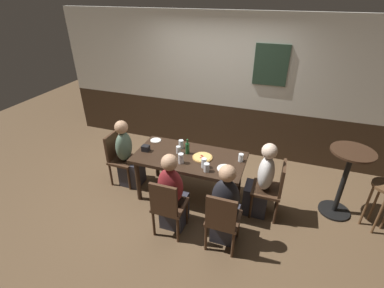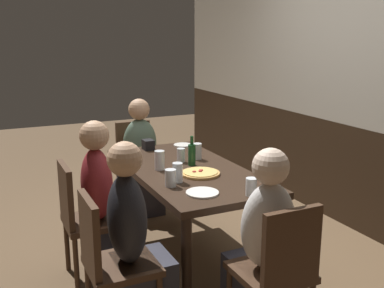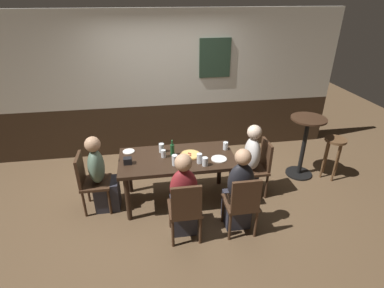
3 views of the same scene
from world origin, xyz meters
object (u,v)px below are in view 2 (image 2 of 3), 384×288
Objects in this scene: person_mid_near at (104,211)px; beer_glass_tall at (160,162)px; pint_glass_pale at (178,174)px; chair_head_west at (137,160)px; chair_mid_near at (82,215)px; highball_clear at (171,179)px; condiment_caddy at (148,145)px; person_right_near at (135,252)px; tumbler_water at (197,152)px; dining_table at (187,179)px; chair_right_near at (109,258)px; beer_bottle_green at (192,154)px; plate_white_large at (202,193)px; pint_glass_amber at (181,156)px; pizza at (200,173)px; chair_head_east at (279,268)px; plate_white_small at (183,145)px; person_head_east at (262,256)px; person_head_west at (142,165)px; beer_glass_half at (251,188)px.

beer_glass_tall is at bearing 96.54° from person_mid_near.
chair_head_west is at bearing 172.50° from pint_glass_pale.
chair_mid_near is at bearing -90.00° from person_mid_near.
condiment_caddy is at bearing 168.42° from highball_clear.
person_right_near reaches higher than chair_mid_near.
dining_table is at bearing -43.23° from tumbler_water.
person_mid_near is at bearing -76.61° from tumbler_water.
beer_bottle_green reaches higher than chair_right_near.
pint_glass_pale is 0.65× the size of plate_white_large.
pint_glass_amber is at bearing -164.51° from beer_bottle_green.
pizza is at bearing -22.83° from tumbler_water.
chair_head_east reaches higher than plate_white_large.
chair_mid_near is at bearing -130.18° from plate_white_large.
chair_head_west is 0.75× the size of person_mid_near.
highball_clear is 0.70× the size of plate_white_small.
pint_glass_amber is at bearing 136.40° from chair_right_near.
pizza is at bearing 178.44° from person_head_east.
person_head_east reaches higher than condiment_caddy.
chair_head_east is at bearing 33.83° from chair_mid_near.
pint_glass_amber is at bearing 178.34° from person_head_east.
chair_head_east reaches higher than tumbler_water.
person_right_near is (1.78, -0.66, 0.01)m from person_head_west.
chair_head_east is at bearing 0.00° from chair_head_west.
pint_glass_amber is 1.02× the size of condiment_caddy.
beer_glass_tall reaches higher than pizza.
person_mid_near reaches higher than condiment_caddy.
chair_head_east is at bearing 2.05° from condiment_caddy.
person_head_east reaches higher than chair_mid_near.
person_right_near reaches higher than person_head_west.
chair_right_near reaches higher than tumbler_water.
beer_glass_half is 0.79m from beer_bottle_green.
chair_head_east is at bearing 52.24° from person_right_near.
beer_bottle_green is (-0.06, 0.07, 0.18)m from dining_table.
dining_table is at bearing -21.91° from plate_white_small.
chair_mid_near reaches higher than condiment_caddy.
person_head_west is at bearing 171.61° from pint_glass_pale.
person_head_east is 1.77m from condiment_caddy.
chair_right_near is at bearing -49.25° from beer_bottle_green.
person_head_west is 1.26m from person_mid_near.
pint_glass_amber reaches higher than condiment_caddy.
person_mid_near is at bearing -105.79° from pizza.
condiment_caddy is (-1.25, 0.08, 0.04)m from plate_white_large.
person_right_near is at bearing -18.82° from chair_head_west.
plate_white_large is at bearing 10.27° from pint_glass_pale.
beer_bottle_green is 0.67m from plate_white_large.
chair_head_east is 0.84m from person_right_near.
chair_right_near and chair_mid_near have the same top height.
person_head_west is 1.83m from beer_glass_half.
pint_glass_pale is (0.28, 0.62, 0.30)m from chair_mid_near.
pizza is at bearing 121.61° from chair_right_near.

